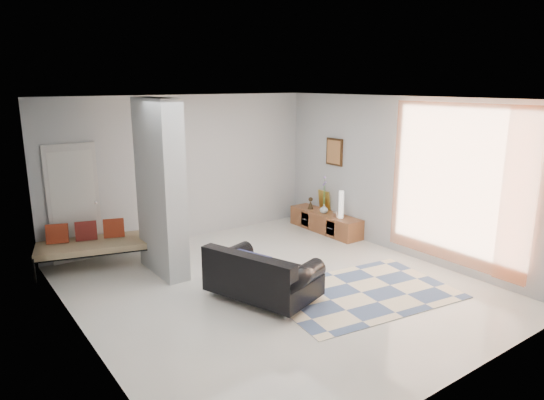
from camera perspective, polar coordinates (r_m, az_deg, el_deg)
floor at (r=7.45m, az=0.50°, el=-10.24°), size 6.00×6.00×0.00m
ceiling at (r=6.82m, az=0.55°, el=11.81°), size 6.00×6.00×0.00m
wall_back at (r=9.54m, az=-10.26°, el=3.66°), size 6.00×0.00×6.00m
wall_front at (r=5.02m, az=21.44°, el=-6.15°), size 6.00×0.00×6.00m
wall_left at (r=5.86m, az=-21.70°, el=-3.37°), size 0.00×6.00×6.00m
wall_right at (r=8.88m, az=14.97°, el=2.68°), size 0.00×6.00×6.00m
partition_column at (r=7.84m, az=-13.01°, el=1.38°), size 0.35×1.20×2.80m
hallway_door at (r=8.89m, az=-22.29°, el=-0.38°), size 0.85×0.06×2.04m
curtain at (r=8.15m, az=20.87°, el=1.64°), size 0.00×2.55×2.55m
wall_art at (r=9.96m, az=7.36°, el=5.64°), size 0.04×0.45×0.55m
media_console at (r=10.13m, az=6.28°, el=-2.56°), size 0.45×1.78×0.80m
loveseat at (r=6.93m, az=-1.38°, el=-8.96°), size 1.34×1.75×0.76m
daybed at (r=8.64m, az=-19.97°, el=-4.76°), size 2.08×1.29×0.77m
area_rug at (r=7.39m, az=10.48°, el=-10.66°), size 2.87×2.12×0.01m
cylinder_lamp at (r=9.67m, az=8.14°, el=-0.53°), size 0.10×0.10×0.55m
bronze_figurine at (r=10.32m, az=4.56°, el=-0.37°), size 0.13×0.13×0.25m
vase at (r=10.02m, az=6.13°, el=-1.04°), size 0.20×0.20×0.18m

